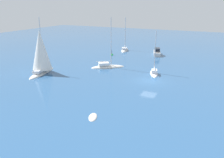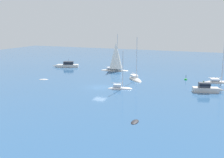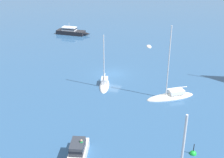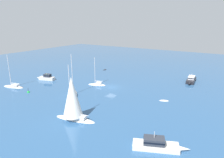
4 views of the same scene
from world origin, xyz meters
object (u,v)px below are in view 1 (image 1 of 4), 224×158
(dinghy, at_px, (93,117))
(yacht_1, at_px, (107,67))
(ketch, at_px, (41,53))
(ketch_1, at_px, (125,50))
(yacht, at_px, (154,73))
(powerboat, at_px, (157,52))
(channel_buoy, at_px, (112,55))

(dinghy, bearing_deg, yacht_1, -0.92)
(ketch, xyz_separation_m, ketch_1, (26.64, -5.27, -3.64))
(yacht, height_order, ketch, ketch)
(powerboat, distance_m, ketch_1, 9.81)
(powerboat, bearing_deg, dinghy, 167.27)
(yacht_1, xyz_separation_m, ketch_1, (17.98, 3.91, 0.01))
(ketch_1, bearing_deg, ketch, 153.89)
(yacht, distance_m, dinghy, 19.73)
(powerboat, xyz_separation_m, dinghy, (-35.90, -2.63, -0.74))
(yacht, height_order, channel_buoy, yacht)
(yacht, xyz_separation_m, dinghy, (-19.68, 1.39, -0.18))
(channel_buoy, bearing_deg, yacht_1, -158.07)
(yacht_1, xyz_separation_m, channel_buoy, (10.93, 4.40, -0.14))
(yacht_1, height_order, ketch_1, yacht_1)
(channel_buoy, bearing_deg, ketch, 166.31)
(yacht, xyz_separation_m, ketch, (-8.57, 18.90, 3.62))
(ketch, bearing_deg, powerboat, -42.70)
(yacht, distance_m, ketch_1, 22.64)
(ketch_1, xyz_separation_m, channel_buoy, (-7.05, 0.49, -0.15))
(yacht, bearing_deg, powerboat, -5.46)
(powerboat, bearing_deg, ketch_1, 62.20)
(dinghy, distance_m, ketch, 21.08)
(yacht, relative_size, powerboat, 1.36)
(yacht, xyz_separation_m, ketch_1, (18.07, 13.64, -0.02))
(yacht_1, bearing_deg, dinghy, -104.68)
(yacht, xyz_separation_m, yacht_1, (0.09, 9.73, -0.03))
(ketch_1, distance_m, channel_buoy, 7.07)
(powerboat, distance_m, dinghy, 36.01)
(yacht, bearing_deg, yacht_1, 70.11)
(dinghy, xyz_separation_m, ketch, (11.11, 17.51, 3.81))
(powerboat, height_order, ketch, ketch)
(dinghy, distance_m, ketch_1, 39.69)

